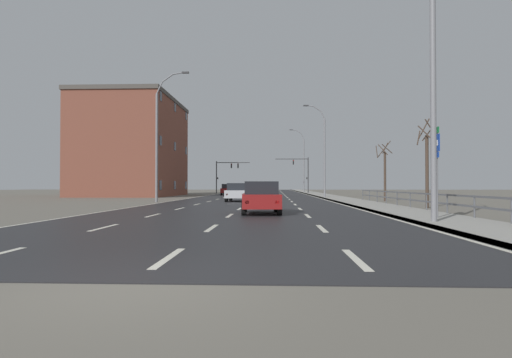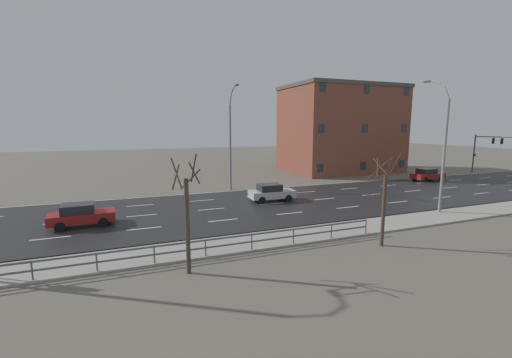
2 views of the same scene
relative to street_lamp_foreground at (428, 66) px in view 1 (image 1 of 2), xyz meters
The scene contains 17 objects.
ground_plane 40.11m from the street_lamp_foreground, 100.77° to the left, with size 160.00×160.00×0.12m.
road_asphalt_strip 51.85m from the street_lamp_foreground, 98.28° to the left, with size 14.00×120.00×0.03m.
sidewalk_right 51.32m from the street_lamp_foreground, 88.87° to the left, with size 3.00×120.00×0.12m.
guardrail 10.87m from the street_lamp_foreground, 75.49° to the left, with size 0.07×25.38×1.00m.
street_lamp_foreground is the anchor object (origin of this frame).
street_lamp_midground 30.97m from the street_lamp_foreground, 89.95° to the left, with size 2.43×0.24×10.33m.
street_lamp_distant 61.93m from the street_lamp_foreground, 89.99° to the left, with size 2.77×0.24×11.82m.
street_lamp_left_bank 23.78m from the street_lamp_foreground, 128.60° to the left, with size 2.75×0.24×10.73m.
highway_sign 3.81m from the street_lamp_foreground, 61.36° to the left, with size 0.09×0.68×3.70m.
traffic_signal_right 56.29m from the street_lamp_foreground, 90.60° to the left, with size 5.72×0.36×6.17m.
traffic_signal_left 57.69m from the street_lamp_foreground, 103.83° to the left, with size 5.84×0.36×5.56m.
car_near_right 45.03m from the street_lamp_foreground, 105.35° to the left, with size 1.85×4.10×1.57m.
car_mid_centre 22.66m from the street_lamp_foreground, 112.58° to the left, with size 1.96×4.16×1.57m.
car_distant 9.37m from the street_lamp_foreground, 138.77° to the left, with size 2.01×4.19×1.57m.
brick_building 45.39m from the street_lamp_foreground, 121.80° to the left, with size 11.31×16.38×12.70m.
bare_tree_near 11.87m from the street_lamp_foreground, 70.14° to the left, with size 1.28×1.36×5.54m.
bare_tree_mid 22.28m from the street_lamp_foreground, 78.91° to the left, with size 1.45×1.50×5.35m.
Camera 1 is at (1.98, -5.71, 1.39)m, focal length 28.90 mm.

